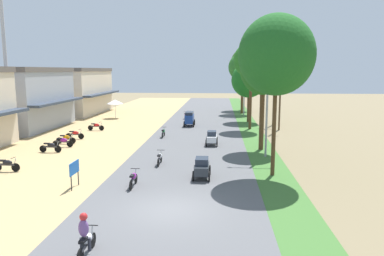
{
  "coord_description": "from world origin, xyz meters",
  "views": [
    {
      "loc": [
        2.24,
        -16.38,
        6.59
      ],
      "look_at": [
        -0.11,
        15.05,
        1.61
      ],
      "focal_mm": 34.36,
      "sensor_mm": 36.0,
      "label": 1
    }
  ],
  "objects": [
    {
      "name": "parked_motorbike_fifth",
      "position": [
        -11.53,
        17.28,
        0.55
      ],
      "size": [
        1.8,
        0.54,
        0.94
      ],
      "color": "black",
      "rests_on": "dirt_shoulder"
    },
    {
      "name": "vendor_umbrella",
      "position": [
        -12.01,
        32.83,
        2.31
      ],
      "size": [
        2.2,
        2.2,
        2.52
      ],
      "color": "#99999E",
      "rests_on": "dirt_shoulder"
    },
    {
      "name": "motorbike_ahead_second",
      "position": [
        -2.54,
        3.3,
        0.57
      ],
      "size": [
        0.54,
        1.8,
        0.94
      ],
      "color": "black",
      "rests_on": "road_strip"
    },
    {
      "name": "motorbike_foreground_rider",
      "position": [
        -2.39,
        -4.6,
        0.86
      ],
      "size": [
        0.54,
        1.8,
        1.66
      ],
      "color": "black",
      "rests_on": "road_strip"
    },
    {
      "name": "parked_motorbike_second",
      "position": [
        -11.22,
        11.5,
        0.55
      ],
      "size": [
        1.8,
        0.54,
        0.94
      ],
      "color": "black",
      "rests_on": "dirt_shoulder"
    },
    {
      "name": "median_tree_second",
      "position": [
        5.73,
        13.87,
        6.72
      ],
      "size": [
        3.76,
        3.76,
        8.89
      ],
      "color": "#4C351E",
      "rests_on": "median_strip"
    },
    {
      "name": "car_hatchback_white",
      "position": [
        1.61,
        15.36,
        0.75
      ],
      "size": [
        1.04,
        2.0,
        1.23
      ],
      "color": "silver",
      "rests_on": "road_strip"
    },
    {
      "name": "shophouse_far",
      "position": [
        -19.98,
        38.07,
        3.46
      ],
      "size": [
        9.37,
        13.89,
        6.9
      ],
      "color": "beige",
      "rests_on": "ground"
    },
    {
      "name": "motorbike_ahead_fifth",
      "position": [
        -2.33,
        32.69,
        0.57
      ],
      "size": [
        0.54,
        1.8,
        0.94
      ],
      "color": "black",
      "rests_on": "road_strip"
    },
    {
      "name": "median_tree_nearest",
      "position": [
        5.62,
        6.3,
        7.48
      ],
      "size": [
        4.59,
        4.59,
        9.87
      ],
      "color": "#4C351E",
      "rests_on": "median_strip"
    },
    {
      "name": "street_signboard",
      "position": [
        -5.79,
        2.91,
        1.11
      ],
      "size": [
        0.06,
        1.3,
        1.5
      ],
      "color": "#262628",
      "rests_on": "dirt_shoulder"
    },
    {
      "name": "utility_pole_near",
      "position": [
        8.87,
        24.49,
        4.51
      ],
      "size": [
        1.8,
        0.2,
        8.64
      ],
      "color": "brown",
      "rests_on": "ground"
    },
    {
      "name": "median_tree_sixth",
      "position": [
        5.95,
        44.75,
        7.43
      ],
      "size": [
        3.97,
        3.97,
        9.98
      ],
      "color": "#4C351E",
      "rests_on": "median_strip"
    },
    {
      "name": "median_tree_fifth",
      "position": [
        5.66,
        39.66,
        7.0
      ],
      "size": [
        4.27,
        4.27,
        9.07
      ],
      "color": "#4C351E",
      "rests_on": "median_strip"
    },
    {
      "name": "parked_motorbike_sixth",
      "position": [
        -11.18,
        22.39,
        0.55
      ],
      "size": [
        1.8,
        0.54,
        0.94
      ],
      "color": "black",
      "rests_on": "dirt_shoulder"
    },
    {
      "name": "road_strip",
      "position": [
        0.0,
        0.0,
        0.04
      ],
      "size": [
        9.0,
        140.0,
        0.08
      ],
      "primitive_type": "cube",
      "color": "#565659",
      "rests_on": "ground"
    },
    {
      "name": "car_hatchback_charcoal",
      "position": [
        1.22,
        5.33,
        0.75
      ],
      "size": [
        1.04,
        2.0,
        1.23
      ],
      "color": "#282D33",
      "rests_on": "road_strip"
    },
    {
      "name": "parked_motorbike_fourth",
      "position": [
        -11.45,
        15.04,
        0.55
      ],
      "size": [
        1.8,
        0.54,
        0.94
      ],
      "color": "black",
      "rests_on": "dirt_shoulder"
    },
    {
      "name": "median_tree_third",
      "position": [
        5.68,
        24.7,
        7.63
      ],
      "size": [
        3.91,
        3.91,
        9.57
      ],
      "color": "#4C351E",
      "rests_on": "median_strip"
    },
    {
      "name": "streetlamp_near",
      "position": [
        5.8,
        11.33,
        4.4
      ],
      "size": [
        3.16,
        0.2,
        7.5
      ],
      "color": "gray",
      "rests_on": "median_strip"
    },
    {
      "name": "shophouse_mid",
      "position": [
        -19.97,
        23.53,
        3.46
      ],
      "size": [
        8.65,
        11.85,
        6.9
      ],
      "color": "#999EA8",
      "rests_on": "ground"
    },
    {
      "name": "motorbike_ahead_fourth",
      "position": [
        -3.22,
        18.85,
        0.57
      ],
      "size": [
        0.54,
        1.8,
        0.94
      ],
      "color": "black",
      "rests_on": "road_strip"
    },
    {
      "name": "median_tree_fourth",
      "position": [
        5.89,
        30.55,
        5.36
      ],
      "size": [
        4.34,
        4.34,
        7.53
      ],
      "color": "#4C351E",
      "rests_on": "median_strip"
    },
    {
      "name": "motorbike_ahead_third",
      "position": [
        -1.86,
        8.29,
        0.57
      ],
      "size": [
        0.54,
        1.8,
        0.94
      ],
      "color": "black",
      "rests_on": "road_strip"
    },
    {
      "name": "streetlamp_mid",
      "position": [
        5.8,
        37.08,
        4.61
      ],
      "size": [
        3.16,
        0.2,
        7.9
      ],
      "color": "gray",
      "rests_on": "median_strip"
    },
    {
      "name": "utility_pole_far",
      "position": [
        9.03,
        28.95,
        4.62
      ],
      "size": [
        1.8,
        0.2,
        8.87
      ],
      "color": "brown",
      "rests_on": "ground"
    },
    {
      "name": "parked_motorbike_nearest",
      "position": [
        -11.51,
        5.84,
        0.55
      ],
      "size": [
        1.8,
        0.54,
        0.94
      ],
      "color": "black",
      "rests_on": "dirt_shoulder"
    },
    {
      "name": "ground_plane",
      "position": [
        0.0,
        0.0,
        0.0
      ],
      "size": [
        180.0,
        180.0,
        0.0
      ],
      "primitive_type": "plane",
      "color": "#7A6B4C"
    },
    {
      "name": "parked_motorbike_third",
      "position": [
        -11.1,
        13.61,
        0.55
      ],
      "size": [
        1.8,
        0.54,
        0.94
      ],
      "color": "black",
      "rests_on": "dirt_shoulder"
    },
    {
      "name": "median_strip",
      "position": [
        5.7,
        0.0,
        0.03
      ],
      "size": [
        2.4,
        140.0,
        0.06
      ],
      "primitive_type": "cube",
      "color": "#3D6B2D",
      "rests_on": "ground"
    },
    {
      "name": "car_van_blue",
      "position": [
        -1.25,
        26.31,
        1.02
      ],
      "size": [
        1.19,
        2.41,
        1.67
      ],
      "color": "navy",
      "rests_on": "road_strip"
    }
  ]
}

